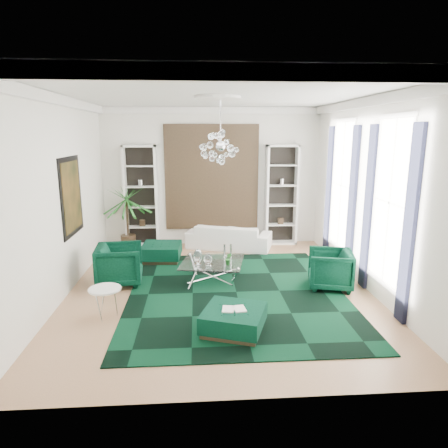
{
  "coord_description": "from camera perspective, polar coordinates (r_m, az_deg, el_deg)",
  "views": [
    {
      "loc": [
        -0.43,
        -7.65,
        3.11
      ],
      "look_at": [
        0.14,
        0.5,
        1.24
      ],
      "focal_mm": 32.0,
      "sensor_mm": 36.0,
      "label": 1
    }
  ],
  "objects": [
    {
      "name": "floor",
      "position": [
        8.27,
        -0.71,
        -9.27
      ],
      "size": [
        6.0,
        7.0,
        0.02
      ],
      "primitive_type": "cube",
      "color": "tan",
      "rests_on": "ground"
    },
    {
      "name": "ceiling",
      "position": [
        7.69,
        -0.79,
        18.1
      ],
      "size": [
        6.0,
        7.0,
        0.02
      ],
      "primitive_type": "cube",
      "color": "white",
      "rests_on": "ground"
    },
    {
      "name": "wall_back",
      "position": [
        11.23,
        -1.77,
        6.69
      ],
      "size": [
        6.0,
        0.02,
        3.8
      ],
      "primitive_type": "cube",
      "color": "white",
      "rests_on": "ground"
    },
    {
      "name": "wall_front",
      "position": [
        4.33,
        1.89,
        -3.33
      ],
      "size": [
        6.0,
        0.02,
        3.8
      ],
      "primitive_type": "cube",
      "color": "white",
      "rests_on": "ground"
    },
    {
      "name": "wall_left",
      "position": [
        8.16,
        -22.39,
        3.39
      ],
      "size": [
        0.02,
        7.0,
        3.8
      ],
      "primitive_type": "cube",
      "color": "white",
      "rests_on": "ground"
    },
    {
      "name": "wall_right",
      "position": [
        8.48,
        20.07,
        3.89
      ],
      "size": [
        0.02,
        7.0,
        3.8
      ],
      "primitive_type": "cube",
      "color": "white",
      "rests_on": "ground"
    },
    {
      "name": "crown_molding",
      "position": [
        7.69,
        -0.79,
        17.29
      ],
      "size": [
        6.0,
        7.0,
        0.18
      ],
      "primitive_type": null,
      "color": "white",
      "rests_on": "ceiling"
    },
    {
      "name": "ceiling_medallion",
      "position": [
        7.99,
        -0.92,
        17.62
      ],
      "size": [
        0.9,
        0.9,
        0.05
      ],
      "primitive_type": "cylinder",
      "color": "white",
      "rests_on": "ceiling"
    },
    {
      "name": "tapestry",
      "position": [
        11.18,
        -1.76,
        6.66
      ],
      "size": [
        2.5,
        0.06,
        2.8
      ],
      "primitive_type": "cube",
      "color": "black",
      "rests_on": "wall_back"
    },
    {
      "name": "shelving_left",
      "position": [
        11.2,
        -11.76,
        3.83
      ],
      "size": [
        0.9,
        0.38,
        2.8
      ],
      "primitive_type": null,
      "color": "white",
      "rests_on": "floor"
    },
    {
      "name": "shelving_right",
      "position": [
        11.35,
        8.2,
        4.08
      ],
      "size": [
        0.9,
        0.38,
        2.8
      ],
      "primitive_type": null,
      "color": "white",
      "rests_on": "floor"
    },
    {
      "name": "painting",
      "position": [
        8.72,
        -20.9,
        3.73
      ],
      "size": [
        0.04,
        1.3,
        1.6
      ],
      "primitive_type": "cube",
      "color": "black",
      "rests_on": "wall_left"
    },
    {
      "name": "window_near",
      "position": [
        7.66,
        22.62,
        2.8
      ],
      "size": [
        0.03,
        1.1,
        2.9
      ],
      "primitive_type": "cube",
      "color": "white",
      "rests_on": "wall_right"
    },
    {
      "name": "curtain_near_a",
      "position": [
        7.02,
        24.98,
        -0.35
      ],
      "size": [
        0.07,
        0.3,
        3.25
      ],
      "primitive_type": "cube",
      "color": "black",
      "rests_on": "floor"
    },
    {
      "name": "curtain_near_b",
      "position": [
        8.38,
        19.92,
        2.08
      ],
      "size": [
        0.07,
        0.3,
        3.25
      ],
      "primitive_type": "cube",
      "color": "black",
      "rests_on": "floor"
    },
    {
      "name": "window_far",
      "position": [
        9.84,
        16.46,
        5.3
      ],
      "size": [
        0.03,
        1.1,
        2.9
      ],
      "primitive_type": "cube",
      "color": "white",
      "rests_on": "wall_right"
    },
    {
      "name": "curtain_far_a",
      "position": [
        9.15,
        17.83,
        3.08
      ],
      "size": [
        0.07,
        0.3,
        3.25
      ],
      "primitive_type": "cube",
      "color": "black",
      "rests_on": "floor"
    },
    {
      "name": "curtain_far_b",
      "position": [
        10.59,
        14.75,
        4.54
      ],
      "size": [
        0.07,
        0.3,
        3.25
      ],
      "primitive_type": "cube",
      "color": "black",
      "rests_on": "floor"
    },
    {
      "name": "rug",
      "position": [
        8.07,
        1.77,
        -9.72
      ],
      "size": [
        4.2,
        5.0,
        0.02
      ],
      "primitive_type": "cube",
      "color": "black",
      "rests_on": "floor"
    },
    {
      "name": "sofa",
      "position": [
        10.97,
        0.71,
        -1.79
      ],
      "size": [
        2.43,
        1.56,
        0.66
      ],
      "primitive_type": "imported",
      "rotation": [
        0.0,
        0.0,
        2.82
      ],
      "color": "white",
      "rests_on": "floor"
    },
    {
      "name": "armchair_left",
      "position": [
        8.66,
        -14.69,
        -5.62
      ],
      "size": [
        1.01,
        0.99,
        0.85
      ],
      "primitive_type": "imported",
      "rotation": [
        0.0,
        0.0,
        1.66
      ],
      "color": "black",
      "rests_on": "floor"
    },
    {
      "name": "armchair_right",
      "position": [
        8.48,
        14.91,
        -6.25
      ],
      "size": [
        1.04,
        1.02,
        0.79
      ],
      "primitive_type": "imported",
      "rotation": [
        0.0,
        0.0,
        -1.81
      ],
      "color": "black",
      "rests_on": "floor"
    },
    {
      "name": "coffee_table",
      "position": [
        8.64,
        -1.61,
        -6.68
      ],
      "size": [
        1.48,
        1.48,
        0.43
      ],
      "primitive_type": null,
      "rotation": [
        0.0,
        0.0,
        -0.19
      ],
      "color": "white",
      "rests_on": "floor"
    },
    {
      "name": "ottoman_side",
      "position": [
        10.08,
        -8.89,
        -4.01
      ],
      "size": [
        0.98,
        0.98,
        0.41
      ],
      "primitive_type": "cube",
      "rotation": [
        0.0,
        0.0,
        -0.06
      ],
      "color": "black",
      "rests_on": "floor"
    },
    {
      "name": "ottoman_front",
      "position": [
        6.56,
        1.41,
        -13.58
      ],
      "size": [
        1.18,
        1.18,
        0.37
      ],
      "primitive_type": "cube",
      "rotation": [
        0.0,
        0.0,
        -0.34
      ],
      "color": "black",
      "rests_on": "floor"
    },
    {
      "name": "book",
      "position": [
        6.48,
        1.42,
        -12.0
      ],
      "size": [
        0.38,
        0.25,
        0.03
      ],
      "primitive_type": "cube",
      "color": "white",
      "rests_on": "ottoman_front"
    },
    {
      "name": "side_table",
      "position": [
        7.24,
        -16.53,
        -10.82
      ],
      "size": [
        0.56,
        0.56,
        0.53
      ],
      "primitive_type": "cylinder",
      "rotation": [
        0.0,
        0.0,
        -0.03
      ],
      "color": "white",
      "rests_on": "floor"
    },
    {
      "name": "palm",
      "position": [
        11.13,
        -13.73,
        2.16
      ],
      "size": [
        1.73,
        1.73,
        2.22
      ],
      "primitive_type": null,
      "rotation": [
        0.0,
        0.0,
        0.29
      ],
      "color": "#226B24",
      "rests_on": "floor"
    },
    {
      "name": "chandelier",
      "position": [
        8.01,
        -0.5,
        11.02
      ],
      "size": [
        1.02,
        1.02,
        0.72
      ],
      "primitive_type": null,
      "rotation": [
        0.0,
        0.0,
        -0.34
      ],
      "color": "white",
      "rests_on": "ceiling"
    },
    {
      "name": "table_plant",
      "position": [
        8.3,
        0.64,
        -4.98
      ],
      "size": [
        0.17,
        0.15,
        0.26
      ],
      "primitive_type": "imported",
      "rotation": [
        0.0,
        0.0,
        -0.25
      ],
      "color": "#226B24",
      "rests_on": "coffee_table"
    }
  ]
}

